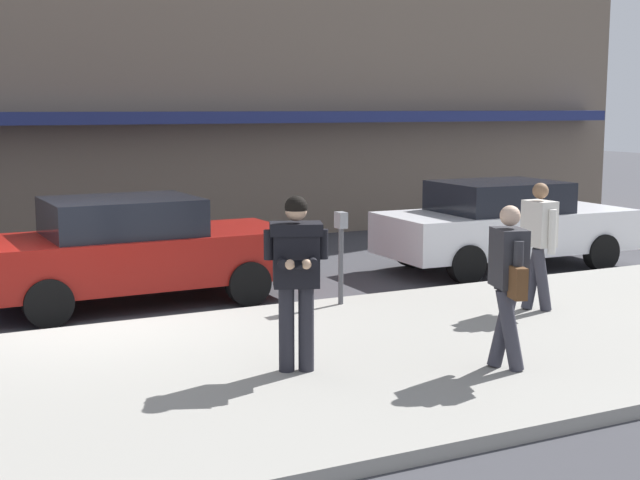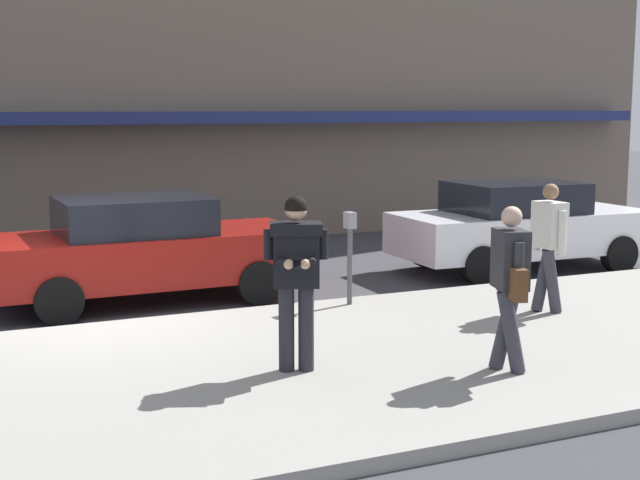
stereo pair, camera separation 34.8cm
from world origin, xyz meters
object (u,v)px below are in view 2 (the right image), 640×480
object	(u,v)px
parked_sedan_far	(521,225)
parking_meter	(350,244)
man_texting_on_phone	(296,264)
pedestrian_in_light_coat	(549,239)
parked_sedan_mid	(144,248)
pedestrian_with_bag	(510,278)

from	to	relation	value
parked_sedan_far	parking_meter	xyz separation A→B (m)	(-4.17, -1.76, 0.18)
parked_sedan_far	parking_meter	bearing A→B (deg)	-157.11
man_texting_on_phone	pedestrian_in_light_coat	bearing A→B (deg)	14.86
parked_sedan_far	parked_sedan_mid	bearing A→B (deg)	178.61
pedestrian_in_light_coat	parking_meter	world-z (taller)	pedestrian_in_light_coat
pedestrian_with_bag	parking_meter	size ratio (longest dim) A/B	1.34
parked_sedan_mid	parking_meter	xyz separation A→B (m)	(2.37, -1.92, 0.18)
pedestrian_with_bag	pedestrian_in_light_coat	bearing A→B (deg)	43.64
pedestrian_in_light_coat	pedestrian_with_bag	world-z (taller)	same
parked_sedan_mid	parking_meter	size ratio (longest dim) A/B	3.56
man_texting_on_phone	pedestrian_with_bag	bearing A→B (deg)	-24.88
parking_meter	parked_sedan_far	bearing A→B (deg)	22.89
pedestrian_in_light_coat	parking_meter	size ratio (longest dim) A/B	1.34
parked_sedan_mid	pedestrian_in_light_coat	bearing A→B (deg)	-36.98
parked_sedan_mid	man_texting_on_phone	size ratio (longest dim) A/B	2.51
pedestrian_in_light_coat	man_texting_on_phone	bearing A→B (deg)	-165.14
man_texting_on_phone	parking_meter	distance (m)	3.18
pedestrian_in_light_coat	parked_sedan_mid	bearing A→B (deg)	143.02
parked_sedan_mid	parking_meter	bearing A→B (deg)	-39.06
parked_sedan_far	pedestrian_in_light_coat	xyz separation A→B (m)	(-2.02, -3.25, 0.32)
man_texting_on_phone	pedestrian_in_light_coat	distance (m)	4.18
parked_sedan_mid	parking_meter	distance (m)	3.05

